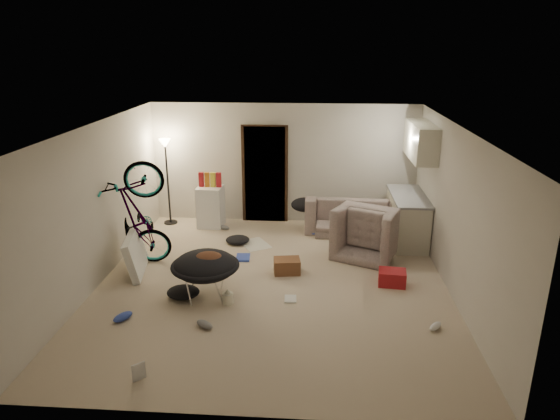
# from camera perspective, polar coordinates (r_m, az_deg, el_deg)

# --- Properties ---
(floor) EXTENTS (5.50, 6.00, 0.02)m
(floor) POSITION_cam_1_polar(r_m,az_deg,el_deg) (8.07, -0.87, -8.45)
(floor) COLOR #C3B096
(floor) RESTS_ON ground
(ceiling) EXTENTS (5.50, 6.00, 0.02)m
(ceiling) POSITION_cam_1_polar(r_m,az_deg,el_deg) (7.28, -0.97, 9.50)
(ceiling) COLOR white
(ceiling) RESTS_ON wall_back
(wall_back) EXTENTS (5.50, 0.02, 2.50)m
(wall_back) POSITION_cam_1_polar(r_m,az_deg,el_deg) (10.47, 0.47, 5.31)
(wall_back) COLOR beige
(wall_back) RESTS_ON floor
(wall_front) EXTENTS (5.50, 0.02, 2.50)m
(wall_front) POSITION_cam_1_polar(r_m,az_deg,el_deg) (4.84, -3.98, -11.37)
(wall_front) COLOR beige
(wall_front) RESTS_ON floor
(wall_left) EXTENTS (0.02, 6.00, 2.50)m
(wall_left) POSITION_cam_1_polar(r_m,az_deg,el_deg) (8.27, -20.33, 0.47)
(wall_left) COLOR beige
(wall_left) RESTS_ON floor
(wall_right) EXTENTS (0.02, 6.00, 2.50)m
(wall_right) POSITION_cam_1_polar(r_m,az_deg,el_deg) (7.85, 19.58, -0.39)
(wall_right) COLOR beige
(wall_right) RESTS_ON floor
(doorway) EXTENTS (0.85, 0.10, 2.04)m
(doorway) POSITION_cam_1_polar(r_m,az_deg,el_deg) (10.52, -1.73, 4.07)
(doorway) COLOR black
(doorway) RESTS_ON floor
(door_trim) EXTENTS (0.97, 0.04, 2.10)m
(door_trim) POSITION_cam_1_polar(r_m,az_deg,el_deg) (10.49, -1.74, 4.03)
(door_trim) COLOR black
(door_trim) RESTS_ON floor
(floor_lamp) EXTENTS (0.28, 0.28, 1.81)m
(floor_lamp) POSITION_cam_1_polar(r_m,az_deg,el_deg) (10.53, -12.86, 5.24)
(floor_lamp) COLOR black
(floor_lamp) RESTS_ON floor
(kitchen_counter) EXTENTS (0.60, 1.50, 0.88)m
(kitchen_counter) POSITION_cam_1_polar(r_m,az_deg,el_deg) (9.88, 14.31, -1.01)
(kitchen_counter) COLOR beige
(kitchen_counter) RESTS_ON floor
(counter_top) EXTENTS (0.64, 1.54, 0.04)m
(counter_top) POSITION_cam_1_polar(r_m,az_deg,el_deg) (9.74, 14.52, 1.54)
(counter_top) COLOR gray
(counter_top) RESTS_ON kitchen_counter
(kitchen_uppers) EXTENTS (0.38, 1.40, 0.65)m
(kitchen_uppers) POSITION_cam_1_polar(r_m,az_deg,el_deg) (9.52, 15.81, 7.57)
(kitchen_uppers) COLOR beige
(kitchen_uppers) RESTS_ON wall_right
(sofa) EXTENTS (1.89, 0.79, 0.54)m
(sofa) POSITION_cam_1_polar(r_m,az_deg,el_deg) (10.22, 8.16, -0.94)
(sofa) COLOR #3B423A
(sofa) RESTS_ON floor
(armchair) EXTENTS (1.36, 1.29, 0.70)m
(armchair) POSITION_cam_1_polar(r_m,az_deg,el_deg) (9.20, 10.35, -2.82)
(armchair) COLOR #3B423A
(armchair) RESTS_ON floor
(bicycle) EXTENTS (2.01, 1.10, 1.11)m
(bicycle) POSITION_cam_1_polar(r_m,az_deg,el_deg) (8.81, -15.70, -3.13)
(bicycle) COLOR black
(bicycle) RESTS_ON floor
(book_asset) EXTENTS (0.27, 0.27, 0.02)m
(book_asset) POSITION_cam_1_polar(r_m,az_deg,el_deg) (6.21, -16.47, -18.32)
(book_asset) COLOR maroon
(book_asset) RESTS_ON floor
(mini_fridge) EXTENTS (0.52, 0.52, 0.85)m
(mini_fridge) POSITION_cam_1_polar(r_m,az_deg,el_deg) (10.45, -7.92, 0.40)
(mini_fridge) COLOR white
(mini_fridge) RESTS_ON floor
(snack_box_0) EXTENTS (0.10, 0.07, 0.30)m
(snack_box_0) POSITION_cam_1_polar(r_m,az_deg,el_deg) (10.32, -8.98, 3.46)
(snack_box_0) COLOR maroon
(snack_box_0) RESTS_ON mini_fridge
(snack_box_1) EXTENTS (0.11, 0.09, 0.30)m
(snack_box_1) POSITION_cam_1_polar(r_m,az_deg,el_deg) (10.30, -8.33, 3.45)
(snack_box_1) COLOR #C56B18
(snack_box_1) RESTS_ON mini_fridge
(snack_box_2) EXTENTS (0.10, 0.07, 0.30)m
(snack_box_2) POSITION_cam_1_polar(r_m,az_deg,el_deg) (10.27, -7.67, 3.44)
(snack_box_2) COLOR gold
(snack_box_2) RESTS_ON mini_fridge
(snack_box_3) EXTENTS (0.10, 0.07, 0.30)m
(snack_box_3) POSITION_cam_1_polar(r_m,az_deg,el_deg) (10.25, -7.02, 3.44)
(snack_box_3) COLOR maroon
(snack_box_3) RESTS_ON mini_fridge
(saucer_chair) EXTENTS (1.02, 1.02, 0.72)m
(saucer_chair) POSITION_cam_1_polar(r_m,az_deg,el_deg) (7.55, -8.51, -6.95)
(saucer_chair) COLOR silver
(saucer_chair) RESTS_ON floor
(hoodie) EXTENTS (0.56, 0.50, 0.22)m
(hoodie) POSITION_cam_1_polar(r_m,az_deg,el_deg) (7.43, -8.26, -5.64)
(hoodie) COLOR #4D2A1A
(hoodie) RESTS_ON saucer_chair
(sofa_drape) EXTENTS (0.58, 0.49, 0.28)m
(sofa_drape) POSITION_cam_1_polar(r_m,az_deg,el_deg) (10.10, 2.86, 0.61)
(sofa_drape) COLOR black
(sofa_drape) RESTS_ON sofa
(tv_box) EXTENTS (0.43, 1.03, 0.67)m
(tv_box) POSITION_cam_1_polar(r_m,az_deg,el_deg) (8.64, -16.17, -4.84)
(tv_box) COLOR silver
(tv_box) RESTS_ON floor
(drink_case_a) EXTENTS (0.47, 0.36, 0.25)m
(drink_case_a) POSITION_cam_1_polar(r_m,az_deg,el_deg) (8.37, 0.80, -6.41)
(drink_case_a) COLOR brown
(drink_case_a) RESTS_ON floor
(drink_case_b) EXTENTS (0.45, 0.36, 0.24)m
(drink_case_b) POSITION_cam_1_polar(r_m,az_deg,el_deg) (8.17, 12.69, -7.56)
(drink_case_b) COLOR maroon
(drink_case_b) RESTS_ON floor
(juicer) EXTENTS (0.17, 0.17, 0.24)m
(juicer) POSITION_cam_1_polar(r_m,az_deg,el_deg) (7.49, -5.98, -9.92)
(juicer) COLOR beige
(juicer) RESTS_ON floor
(newspaper) EXTENTS (0.71, 0.76, 0.01)m
(newspaper) POSITION_cam_1_polar(r_m,az_deg,el_deg) (9.55, -2.89, -3.92)
(newspaper) COLOR beige
(newspaper) RESTS_ON floor
(book_blue) EXTENTS (0.26, 0.34, 0.03)m
(book_blue) POSITION_cam_1_polar(r_m,az_deg,el_deg) (8.96, -4.25, -5.43)
(book_blue) COLOR #3047AF
(book_blue) RESTS_ON floor
(book_white) EXTENTS (0.19, 0.24, 0.02)m
(book_white) POSITION_cam_1_polar(r_m,az_deg,el_deg) (7.60, 1.20, -10.12)
(book_white) COLOR silver
(book_white) RESTS_ON floor
(shoe_0) EXTENTS (0.28, 0.19, 0.10)m
(shoe_0) POSITION_cam_1_polar(r_m,az_deg,el_deg) (10.00, 4.23, -2.61)
(shoe_0) COLOR #3047AF
(shoe_0) RESTS_ON floor
(shoe_1) EXTENTS (0.27, 0.18, 0.09)m
(shoe_1) POSITION_cam_1_polar(r_m,az_deg,el_deg) (10.32, -6.43, -1.99)
(shoe_1) COLOR slate
(shoe_1) RESTS_ON floor
(shoe_2) EXTENTS (0.27, 0.32, 0.11)m
(shoe_2) POSITION_cam_1_polar(r_m,az_deg,el_deg) (7.39, -17.52, -11.56)
(shoe_2) COLOR #3047AF
(shoe_2) RESTS_ON floor
(shoe_3) EXTENTS (0.29, 0.25, 0.10)m
(shoe_3) POSITION_cam_1_polar(r_m,az_deg,el_deg) (6.98, -8.62, -12.81)
(shoe_3) COLOR slate
(shoe_3) RESTS_ON floor
(shoe_4) EXTENTS (0.24, 0.25, 0.09)m
(shoe_4) POSITION_cam_1_polar(r_m,az_deg,el_deg) (7.18, 17.35, -12.56)
(shoe_4) COLOR white
(shoe_4) RESTS_ON floor
(clothes_lump_a) EXTENTS (0.51, 0.44, 0.16)m
(clothes_lump_a) POSITION_cam_1_polar(r_m,az_deg,el_deg) (7.77, -11.00, -9.20)
(clothes_lump_a) COLOR black
(clothes_lump_a) RESTS_ON floor
(clothes_lump_b) EXTENTS (0.52, 0.47, 0.14)m
(clothes_lump_b) POSITION_cam_1_polar(r_m,az_deg,el_deg) (9.60, -4.87, -3.41)
(clothes_lump_b) COLOR black
(clothes_lump_b) RESTS_ON floor
(clothes_lump_c) EXTENTS (0.46, 0.42, 0.13)m
(clothes_lump_c) POSITION_cam_1_polar(r_m,az_deg,el_deg) (8.73, -10.07, -6.02)
(clothes_lump_c) COLOR silver
(clothes_lump_c) RESTS_ON floor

